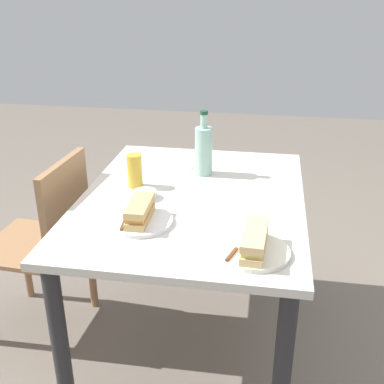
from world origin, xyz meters
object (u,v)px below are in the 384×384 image
(chair_far, at_px, (49,238))
(plate_far, at_px, (254,252))
(dining_table, at_px, (192,220))
(plate_near, at_px, (140,221))
(water_bottle, at_px, (204,150))
(knife_near, at_px, (126,219))
(olive_bowl, at_px, (145,195))
(knife_far, at_px, (236,249))
(baguette_sandwich_far, at_px, (255,240))
(beer_glass, at_px, (135,171))
(baguette_sandwich_near, at_px, (140,211))

(chair_far, relative_size, plate_far, 3.66)
(dining_table, relative_size, plate_far, 4.92)
(plate_near, bearing_deg, water_bottle, -17.16)
(knife_near, bearing_deg, olive_bowl, -3.28)
(knife_near, xyz_separation_m, water_bottle, (0.51, -0.20, 0.10))
(dining_table, distance_m, chair_far, 0.65)
(chair_far, height_order, knife_near, chair_far)
(chair_far, height_order, plate_far, chair_far)
(dining_table, relative_size, knife_far, 6.46)
(baguette_sandwich_far, relative_size, beer_glass, 1.53)
(plate_far, xyz_separation_m, baguette_sandwich_far, (0.00, -0.00, 0.04))
(plate_far, xyz_separation_m, olive_bowl, (0.35, 0.44, 0.01))
(chair_far, bearing_deg, dining_table, -89.51)
(knife_near, bearing_deg, baguette_sandwich_near, -75.78)
(chair_far, bearing_deg, knife_far, -115.12)
(plate_far, height_order, water_bottle, water_bottle)
(baguette_sandwich_far, bearing_deg, chair_far, 66.68)
(knife_near, bearing_deg, dining_table, -36.16)
(plate_far, relative_size, water_bottle, 0.80)
(chair_far, xyz_separation_m, plate_near, (-0.25, -0.49, 0.25))
(dining_table, distance_m, beer_glass, 0.31)
(water_bottle, bearing_deg, beer_glass, 125.39)
(chair_far, distance_m, knife_far, 0.97)
(chair_far, bearing_deg, knife_near, -120.53)
(baguette_sandwich_near, bearing_deg, plate_far, -108.99)
(baguette_sandwich_far, bearing_deg, beer_glass, 48.48)
(plate_far, height_order, beer_glass, beer_glass)
(chair_far, xyz_separation_m, baguette_sandwich_near, (-0.25, -0.49, 0.29))
(plate_near, height_order, knife_far, knife_far)
(plate_near, relative_size, beer_glass, 1.64)
(dining_table, xyz_separation_m, knife_near, (-0.27, 0.19, 0.12))
(plate_far, height_order, olive_bowl, olive_bowl)
(chair_far, bearing_deg, water_bottle, -68.76)
(chair_far, height_order, beer_glass, beer_glass)
(knife_near, relative_size, beer_glass, 1.29)
(chair_far, distance_m, baguette_sandwich_near, 0.62)
(plate_far, distance_m, knife_far, 0.06)
(chair_far, xyz_separation_m, olive_bowl, (-0.04, -0.45, 0.26))
(dining_table, distance_m, baguette_sandwich_far, 0.50)
(olive_bowl, bearing_deg, plate_far, -128.07)
(baguette_sandwich_far, xyz_separation_m, water_bottle, (0.64, 0.25, 0.06))
(water_bottle, bearing_deg, plate_far, -158.36)
(knife_near, relative_size, olive_bowl, 1.93)
(baguette_sandwich_near, bearing_deg, dining_table, -29.59)
(chair_far, distance_m, knife_near, 0.58)
(knife_near, height_order, water_bottle, water_bottle)
(olive_bowl, bearing_deg, knife_far, -132.45)
(chair_far, relative_size, plate_near, 3.66)
(plate_near, relative_size, baguette_sandwich_near, 1.22)
(olive_bowl, bearing_deg, chair_far, 85.10)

